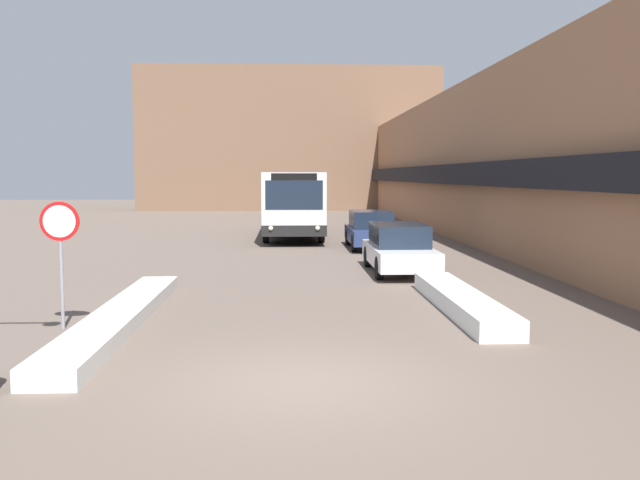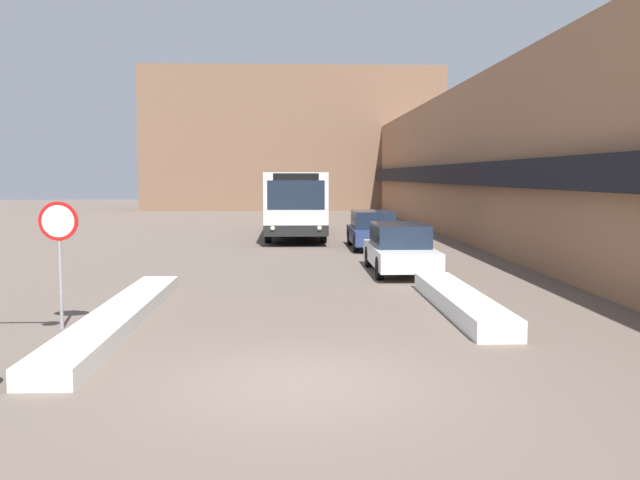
{
  "view_description": "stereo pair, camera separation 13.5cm",
  "coord_description": "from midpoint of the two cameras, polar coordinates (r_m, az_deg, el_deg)",
  "views": [
    {
      "loc": [
        -0.25,
        -10.06,
        2.98
      ],
      "look_at": [
        0.62,
        8.7,
        1.28
      ],
      "focal_mm": 40.0,
      "sensor_mm": 36.0,
      "label": 1
    },
    {
      "loc": [
        -0.12,
        -10.07,
        2.98
      ],
      "look_at": [
        0.62,
        8.7,
        1.28
      ],
      "focal_mm": 40.0,
      "sensor_mm": 36.0,
      "label": 2
    }
  ],
  "objects": [
    {
      "name": "ground_plane",
      "position": [
        10.5,
        -1.17,
        -11.34
      ],
      "size": [
        160.0,
        160.0,
        0.0
      ],
      "primitive_type": "plane",
      "color": "#66564C"
    },
    {
      "name": "building_row_right",
      "position": [
        35.55,
        14.42,
        5.94
      ],
      "size": [
        5.5,
        60.0,
        7.14
      ],
      "color": "#996B4C",
      "rests_on": "ground_plane"
    },
    {
      "name": "building_backdrop_far",
      "position": [
        64.48,
        -2.11,
        7.96
      ],
      "size": [
        26.0,
        8.0,
        12.26
      ],
      "color": "brown",
      "rests_on": "ground_plane"
    },
    {
      "name": "snow_bank_left",
      "position": [
        14.93,
        -15.51,
        -5.9
      ],
      "size": [
        0.9,
        9.08,
        0.33
      ],
      "color": "silver",
      "rests_on": "ground_plane"
    },
    {
      "name": "snow_bank_right",
      "position": [
        16.18,
        11.35,
        -4.82
      ],
      "size": [
        0.9,
        6.43,
        0.41
      ],
      "color": "silver",
      "rests_on": "ground_plane"
    },
    {
      "name": "city_bus",
      "position": [
        35.31,
        -1.88,
        3.1
      ],
      "size": [
        2.74,
        11.85,
        3.12
      ],
      "color": "silver",
      "rests_on": "ground_plane"
    },
    {
      "name": "parked_car_front",
      "position": [
        22.07,
        6.58,
        -0.65
      ],
      "size": [
        1.82,
        4.75,
        1.51
      ],
      "color": "silver",
      "rests_on": "ground_plane"
    },
    {
      "name": "parked_car_middle",
      "position": [
        29.36,
        4.37,
        0.83
      ],
      "size": [
        1.86,
        4.54,
        1.54
      ],
      "color": "navy",
      "rests_on": "ground_plane"
    },
    {
      "name": "stop_sign",
      "position": [
        14.66,
        -19.92,
        0.27
      ],
      "size": [
        0.76,
        0.08,
        2.49
      ],
      "color": "gray",
      "rests_on": "ground_plane"
    }
  ]
}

